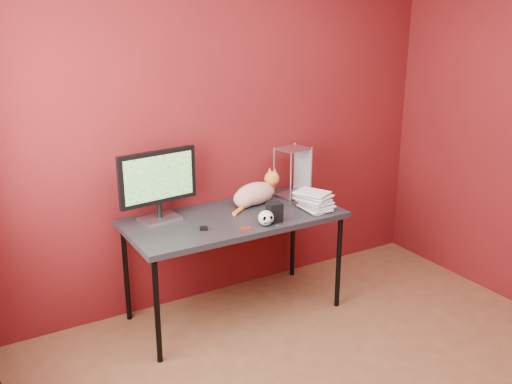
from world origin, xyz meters
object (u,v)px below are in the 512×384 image
book_stack (308,114)px  skull_mug (266,218)px  desk (234,223)px  cat (255,193)px  speaker (274,213)px  monitor (158,182)px

book_stack → skull_mug: bearing=-165.3°
desk → book_stack: size_ratio=1.08×
cat → skull_mug: (-0.15, -0.41, -0.03)m
desk → skull_mug: size_ratio=13.73×
desk → speaker: 0.32m
desk → monitor: size_ratio=2.69×
monitor → skull_mug: (0.57, -0.45, -0.22)m
cat → monitor: bearing=164.5°
desk → book_stack: bearing=-18.3°
desk → skull_mug: bearing=-69.3°
desk → book_stack: (0.49, -0.16, 0.74)m
monitor → skull_mug: bearing=-45.1°
skull_mug → book_stack: (0.39, 0.10, 0.64)m
cat → speaker: size_ratio=3.64×
monitor → skull_mug: monitor is taller
monitor → speaker: bearing=-39.3°
speaker → desk: bearing=135.4°
cat → skull_mug: cat is taller
desk → monitor: 0.60m
skull_mug → cat: bearing=83.7°
monitor → cat: bearing=-10.2°
monitor → speaker: monitor is taller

